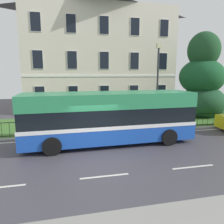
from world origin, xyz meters
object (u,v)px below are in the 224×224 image
object	(u,v)px
georgian_townhouse	(98,52)
evergreen_tree	(202,82)
single_decker_bus	(109,117)
street_lamp_post	(158,79)

from	to	relation	value
georgian_townhouse	evergreen_tree	size ratio (longest dim) A/B	2.06
georgian_townhouse	single_decker_bus	distance (m)	15.52
georgian_townhouse	evergreen_tree	world-z (taller)	georgian_townhouse
single_decker_bus	street_lamp_post	xyz separation A→B (m)	(4.44, 3.25, 2.11)
georgian_townhouse	single_decker_bus	bearing A→B (deg)	-96.21
evergreen_tree	georgian_townhouse	bearing A→B (deg)	134.67
single_decker_bus	street_lamp_post	bearing A→B (deg)	34.92
single_decker_bus	street_lamp_post	size ratio (longest dim) A/B	1.61
georgian_townhouse	street_lamp_post	xyz separation A→B (m)	(2.86, -11.31, -3.04)
georgian_townhouse	single_decker_bus	world-z (taller)	georgian_townhouse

